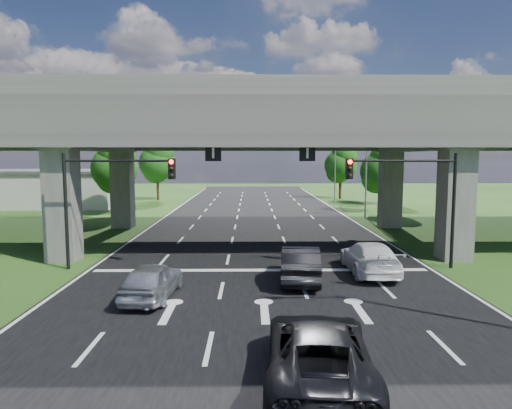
{
  "coord_description": "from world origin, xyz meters",
  "views": [
    {
      "loc": [
        -0.52,
        -19.33,
        5.81
      ],
      "look_at": [
        -0.19,
        8.13,
        2.93
      ],
      "focal_mm": 32.0,
      "sensor_mm": 36.0,
      "label": 1
    }
  ],
  "objects_px": {
    "streetlight_beyond": "(332,156)",
    "signal_left": "(107,189)",
    "car_dark": "(300,264)",
    "streetlight_far": "(362,156)",
    "car_trailing": "(319,351)",
    "car_white": "(369,258)",
    "car_silver": "(152,280)",
    "signal_right": "(413,188)"
  },
  "relations": [
    {
      "from": "streetlight_beyond",
      "to": "car_trailing",
      "type": "xyz_separation_m",
      "value": [
        -8.87,
        -48.07,
        -5.03
      ]
    },
    {
      "from": "streetlight_far",
      "to": "signal_left",
      "type": "bearing_deg",
      "value": -131.78
    },
    {
      "from": "signal_left",
      "to": "streetlight_far",
      "type": "xyz_separation_m",
      "value": [
        17.92,
        20.06,
        1.66
      ]
    },
    {
      "from": "car_white",
      "to": "streetlight_beyond",
      "type": "bearing_deg",
      "value": -97.13
    },
    {
      "from": "car_trailing",
      "to": "car_dark",
      "type": "bearing_deg",
      "value": -88.48
    },
    {
      "from": "signal_left",
      "to": "streetlight_beyond",
      "type": "height_order",
      "value": "streetlight_beyond"
    },
    {
      "from": "signal_left",
      "to": "car_silver",
      "type": "bearing_deg",
      "value": -56.88
    },
    {
      "from": "streetlight_far",
      "to": "car_white",
      "type": "distance_m",
      "value": 22.21
    },
    {
      "from": "streetlight_beyond",
      "to": "car_silver",
      "type": "relative_size",
      "value": 2.29
    },
    {
      "from": "streetlight_far",
      "to": "streetlight_beyond",
      "type": "height_order",
      "value": "same"
    },
    {
      "from": "streetlight_far",
      "to": "car_dark",
      "type": "distance_m",
      "value": 24.49
    },
    {
      "from": "signal_right",
      "to": "car_white",
      "type": "xyz_separation_m",
      "value": [
        -2.42,
        -1.06,
        -3.38
      ]
    },
    {
      "from": "signal_right",
      "to": "car_trailing",
      "type": "xyz_separation_m",
      "value": [
        -6.6,
        -12.01,
        -3.37
      ]
    },
    {
      "from": "signal_right",
      "to": "car_white",
      "type": "height_order",
      "value": "signal_right"
    },
    {
      "from": "signal_left",
      "to": "streetlight_far",
      "type": "bearing_deg",
      "value": 48.22
    },
    {
      "from": "signal_right",
      "to": "streetlight_far",
      "type": "relative_size",
      "value": 0.6
    },
    {
      "from": "signal_left",
      "to": "car_white",
      "type": "bearing_deg",
      "value": -4.57
    },
    {
      "from": "signal_right",
      "to": "car_dark",
      "type": "height_order",
      "value": "signal_right"
    },
    {
      "from": "signal_left",
      "to": "car_white",
      "type": "height_order",
      "value": "signal_left"
    },
    {
      "from": "car_silver",
      "to": "car_dark",
      "type": "xyz_separation_m",
      "value": [
        6.36,
        2.57,
        0.07
      ]
    },
    {
      "from": "streetlight_far",
      "to": "car_silver",
      "type": "relative_size",
      "value": 2.29
    },
    {
      "from": "signal_right",
      "to": "car_dark",
      "type": "relative_size",
      "value": 1.21
    },
    {
      "from": "signal_right",
      "to": "car_white",
      "type": "bearing_deg",
      "value": -156.46
    },
    {
      "from": "signal_right",
      "to": "car_dark",
      "type": "distance_m",
      "value": 7.31
    },
    {
      "from": "car_silver",
      "to": "streetlight_beyond",
      "type": "bearing_deg",
      "value": -104.78
    },
    {
      "from": "car_trailing",
      "to": "streetlight_far",
      "type": "bearing_deg",
      "value": -100.52
    },
    {
      "from": "car_silver",
      "to": "car_dark",
      "type": "distance_m",
      "value": 6.86
    },
    {
      "from": "streetlight_beyond",
      "to": "car_white",
      "type": "height_order",
      "value": "streetlight_beyond"
    },
    {
      "from": "signal_left",
      "to": "car_dark",
      "type": "distance_m",
      "value": 10.48
    },
    {
      "from": "streetlight_far",
      "to": "streetlight_beyond",
      "type": "xyz_separation_m",
      "value": [
        0.0,
        16.0,
        0.0
      ]
    },
    {
      "from": "car_dark",
      "to": "car_trailing",
      "type": "distance_m",
      "value": 9.59
    },
    {
      "from": "car_dark",
      "to": "car_white",
      "type": "relative_size",
      "value": 0.92
    },
    {
      "from": "signal_right",
      "to": "car_silver",
      "type": "relative_size",
      "value": 1.37
    },
    {
      "from": "signal_right",
      "to": "signal_left",
      "type": "bearing_deg",
      "value": 180.0
    },
    {
      "from": "car_dark",
      "to": "car_white",
      "type": "bearing_deg",
      "value": -153.83
    },
    {
      "from": "streetlight_far",
      "to": "car_silver",
      "type": "xyz_separation_m",
      "value": [
        -14.66,
        -25.06,
        -5.07
      ]
    },
    {
      "from": "car_dark",
      "to": "streetlight_far",
      "type": "bearing_deg",
      "value": -105.07
    },
    {
      "from": "car_dark",
      "to": "signal_right",
      "type": "bearing_deg",
      "value": -152.79
    },
    {
      "from": "signal_left",
      "to": "car_white",
      "type": "relative_size",
      "value": 1.12
    },
    {
      "from": "streetlight_beyond",
      "to": "car_silver",
      "type": "bearing_deg",
      "value": -109.64
    },
    {
      "from": "streetlight_beyond",
      "to": "signal_left",
      "type": "bearing_deg",
      "value": -116.43
    },
    {
      "from": "car_trailing",
      "to": "car_white",
      "type": "bearing_deg",
      "value": -105.91
    }
  ]
}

